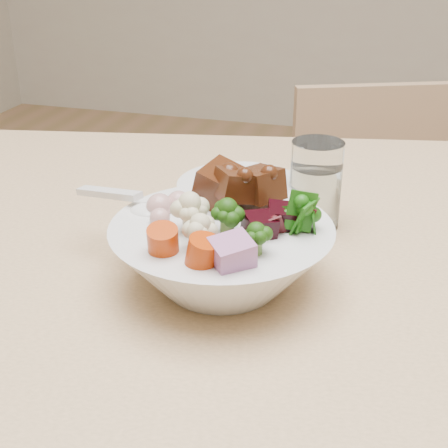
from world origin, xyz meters
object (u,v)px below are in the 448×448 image
Objects in this scene: dining_table at (431,362)px; water_glass at (315,188)px; chair_far at (381,255)px; food_bowl at (224,250)px; side_bowl at (240,202)px.

water_glass reaches higher than dining_table.
chair_far is 3.76× the size of food_bowl.
side_bowl is at bearing 144.24° from dining_table.
water_glass reaches higher than chair_far.
food_bowl is 2.10× the size of water_glass.
chair_far reaches higher than dining_table.
chair_far is 0.85m from food_bowl.
dining_table is 18.14× the size of water_glass.
food_bowl is at bearing 178.66° from dining_table.
chair_far is at bearing 83.67° from dining_table.
dining_table is at bearing -107.64° from chair_far.
food_bowl reaches higher than chair_far.
food_bowl is (-0.21, -0.04, 0.12)m from dining_table.
water_glass is at bearing 67.59° from food_bowl.
food_bowl reaches higher than side_bowl.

